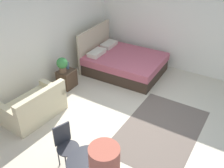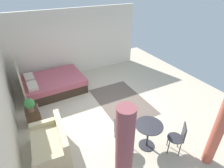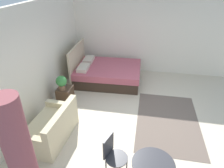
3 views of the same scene
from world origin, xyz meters
name	(u,v)px [view 1 (image 1 of 3)]	position (x,y,z in m)	size (l,w,h in m)	color
ground_plane	(133,125)	(0.00, 0.00, -0.01)	(9.30, 8.71, 0.02)	beige
wall_back	(33,41)	(0.00, 2.85, 1.40)	(9.30, 0.12, 2.79)	silver
wall_right	(186,25)	(3.15, 0.00, 1.40)	(0.12, 5.71, 2.79)	silver
area_rug	(160,130)	(0.16, -0.60, 0.00)	(2.43, 1.56, 0.01)	#66564C
bed	(123,63)	(2.02, 1.42, 0.31)	(1.76, 2.25, 1.25)	#38281E
couch	(35,107)	(-0.93, 2.07, 0.28)	(1.41, 0.88, 0.81)	beige
nightstand	(67,79)	(0.47, 2.30, 0.25)	(0.45, 0.39, 0.50)	#473323
potted_plant	(62,64)	(0.37, 2.32, 0.74)	(0.30, 0.30, 0.42)	brown
vase	(67,66)	(0.59, 2.35, 0.59)	(0.10, 0.10, 0.17)	slate
cafe_chair_near_window	(65,143)	(-1.61, 0.54, 0.54)	(0.52, 0.52, 0.89)	#2D2D33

